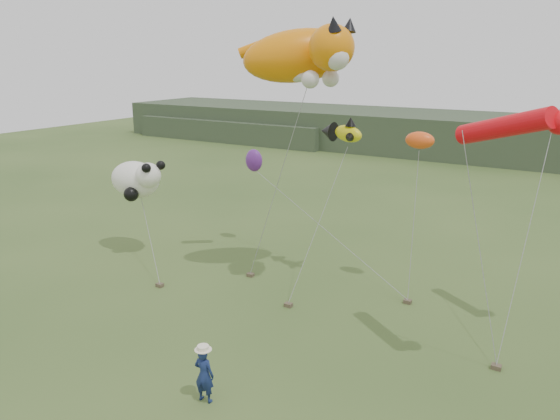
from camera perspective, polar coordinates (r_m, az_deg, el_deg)
The scene contains 9 objects.
ground at distance 18.58m, azimuth -3.17°, elevation -16.05°, with size 120.00×120.00×0.00m, color #385123.
headland at distance 59.46m, azimuth 19.22°, elevation 7.25°, with size 90.00×13.00×4.00m.
festival_attendant at distance 16.71m, azimuth -7.92°, elevation -16.70°, with size 0.63×0.41×1.71m, color navy.
sandbag_anchors at distance 22.64m, azimuth 3.05°, elevation -9.67°, with size 14.27×4.25×0.16m.
cat_kite at distance 22.74m, azimuth 2.70°, elevation 15.88°, with size 6.21×4.66×2.76m.
fish_kite at distance 23.63m, azimuth 6.35°, elevation 8.09°, with size 2.22×1.46×1.12m.
tube_kites at distance 18.58m, azimuth 26.44°, elevation 8.40°, with size 5.12×6.12×1.44m.
panda_kite at distance 28.25m, azimuth -14.71°, elevation 3.12°, with size 3.26×2.11×2.03m.
misc_kites at distance 25.81m, azimuth 4.06°, elevation 6.01°, with size 10.17×2.06×2.86m.
Camera 1 is at (8.99, -13.00, 9.77)m, focal length 35.00 mm.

